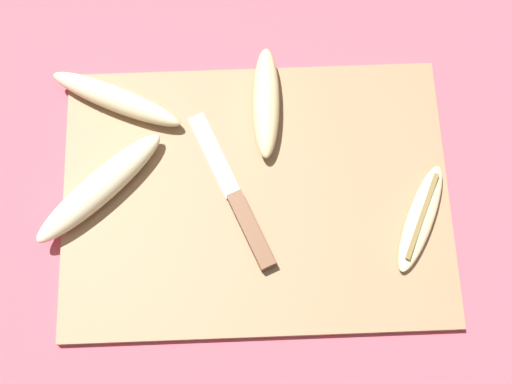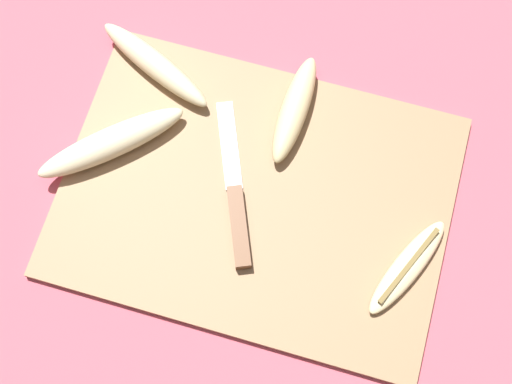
# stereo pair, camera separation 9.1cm
# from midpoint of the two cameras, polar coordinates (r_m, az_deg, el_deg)

# --- Properties ---
(ground_plane) EXTENTS (4.00, 4.00, 0.00)m
(ground_plane) POSITION_cam_midpoint_polar(r_m,az_deg,el_deg) (0.93, -2.77, -0.85)
(ground_plane) COLOR #C65160
(cutting_board) EXTENTS (0.50, 0.36, 0.01)m
(cutting_board) POSITION_cam_midpoint_polar(r_m,az_deg,el_deg) (0.93, -2.78, -0.73)
(cutting_board) COLOR #997551
(cutting_board) RESTS_ON ground_plane
(knife) EXTENTS (0.11, 0.22, 0.02)m
(knife) POSITION_cam_midpoint_polar(r_m,az_deg,el_deg) (0.91, -3.80, -2.40)
(knife) COLOR brown
(knife) RESTS_ON cutting_board
(banana_soft_right) EXTENTS (0.09, 0.15, 0.02)m
(banana_soft_right) POSITION_cam_midpoint_polar(r_m,az_deg,el_deg) (0.92, 10.32, -2.47)
(banana_soft_right) COLOR beige
(banana_soft_right) RESTS_ON cutting_board
(banana_pale_long) EXTENTS (0.18, 0.17, 0.04)m
(banana_pale_long) POSITION_cam_midpoint_polar(r_m,az_deg,el_deg) (0.94, -15.11, -0.06)
(banana_pale_long) COLOR beige
(banana_pale_long) RESTS_ON cutting_board
(banana_cream_curved) EXTENTS (0.18, 0.11, 0.03)m
(banana_cream_curved) POSITION_cam_midpoint_polar(r_m,az_deg,el_deg) (0.98, -13.76, 6.86)
(banana_cream_curved) COLOR beige
(banana_cream_curved) RESTS_ON cutting_board
(banana_ripe_center) EXTENTS (0.04, 0.16, 0.03)m
(banana_ripe_center) POSITION_cam_midpoint_polar(r_m,az_deg,el_deg) (0.95, -1.93, 6.80)
(banana_ripe_center) COLOR beige
(banana_ripe_center) RESTS_ON cutting_board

